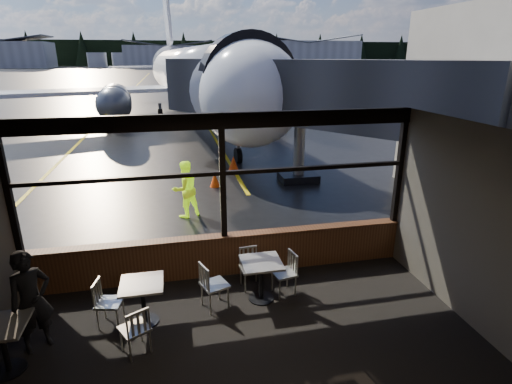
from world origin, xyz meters
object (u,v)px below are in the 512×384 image
object	(u,v)px
passenger	(32,301)
cone_extra	(215,180)
chair_near_n	(251,269)
jet_bridge	(305,125)
chair_mid_s	(134,329)
ground_crew	(185,189)
cone_wing	(107,129)
cafe_table_left	(4,348)
cone_nose	(233,163)
cafe_table_mid	(144,303)
chair_near_e	(284,274)
airliner	(191,37)
cafe_table_near	(261,281)
chair_near_w	(215,285)
chair_mid_w	(109,303)

from	to	relation	value
passenger	cone_extra	xyz separation A→B (m)	(3.77, 7.89, -0.61)
chair_near_n	jet_bridge	bearing A→B (deg)	-122.68
chair_mid_s	ground_crew	bearing A→B (deg)	51.00
chair_mid_s	cone_wing	world-z (taller)	chair_mid_s
cafe_table_left	cone_wing	distance (m)	20.60
cafe_table_left	passenger	bearing A→B (deg)	57.50
ground_crew	cone_nose	distance (m)	5.31
cafe_table_mid	chair_near_e	world-z (taller)	chair_near_e
airliner	chair_near_e	bearing A→B (deg)	-94.36
chair_mid_s	cone_extra	bearing A→B (deg)	46.67
cafe_table_near	ground_crew	size ratio (longest dim) A/B	0.49
chair_near_w	passenger	xyz separation A→B (m)	(-2.94, -0.49, 0.39)
chair_near_n	cafe_table_mid	bearing A→B (deg)	13.78
chair_mid_w	cone_wing	distance (m)	19.90
cafe_table_left	cone_extra	world-z (taller)	cafe_table_left
ground_crew	cone_nose	world-z (taller)	ground_crew
chair_mid_s	cone_wing	size ratio (longest dim) A/B	1.95
cafe_table_mid	cafe_table_near	bearing A→B (deg)	7.08
airliner	chair_near_w	xyz separation A→B (m)	(-1.18, -23.26, -5.29)
cafe_table_mid	chair_mid_w	size ratio (longest dim) A/B	0.92
airliner	chair_mid_s	size ratio (longest dim) A/B	43.14
cafe_table_near	chair_near_n	distance (m)	0.47
cafe_table_left	chair_near_e	bearing A→B (deg)	13.94
cone_nose	cone_wing	world-z (taller)	cone_nose
jet_bridge	cafe_table_left	world-z (taller)	jet_bridge
airliner	cafe_table_mid	world-z (taller)	airliner
chair_near_w	ground_crew	bearing A→B (deg)	163.65
jet_bridge	ground_crew	world-z (taller)	jet_bridge
cone_extra	jet_bridge	bearing A→B (deg)	-12.89
airliner	chair_mid_w	bearing A→B (deg)	-102.29
cafe_table_mid	chair_mid_s	bearing A→B (deg)	-97.36
cafe_table_left	chair_near_e	world-z (taller)	chair_near_e
chair_near_e	cafe_table_left	bearing A→B (deg)	92.38
cafe_table_mid	chair_near_e	xyz separation A→B (m)	(2.68, 0.38, 0.04)
cafe_table_near	cone_extra	size ratio (longest dim) A/B	1.60
cafe_table_left	cone_extra	distance (m)	9.31
airliner	passenger	size ratio (longest dim) A/B	21.82
chair_mid_w	cone_nose	size ratio (longest dim) A/B	1.54
chair_near_e	ground_crew	size ratio (longest dim) A/B	0.53
chair_near_n	chair_mid_s	distance (m)	2.63
cafe_table_mid	passenger	world-z (taller)	passenger
chair_mid_s	cafe_table_mid	bearing A→B (deg)	54.13
cafe_table_mid	chair_near_w	xyz separation A→B (m)	(1.28, 0.20, 0.07)
airliner	chair_near_n	distance (m)	23.35
cafe_table_left	passenger	world-z (taller)	passenger
airliner	chair_mid_w	world-z (taller)	airliner
ground_crew	cone_wing	xyz separation A→B (m)	(-4.18, 14.82, -0.62)
cafe_table_near	cone_wing	size ratio (longest dim) A/B	1.85
cafe_table_near	chair_near_e	distance (m)	0.49
passenger	cone_wing	bearing A→B (deg)	58.10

